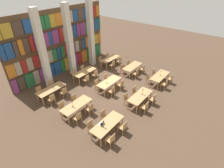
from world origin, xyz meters
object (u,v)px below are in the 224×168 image
(desk_lamp_0, at_px, (103,124))
(reading_table_6, at_px, (51,90))
(chair_2, at_px, (123,127))
(chair_23, at_px, (129,64))
(chair_0, at_px, (111,139))
(chair_12, at_px, (78,118))
(desk_lamp_4, at_px, (107,80))
(pillar_right, at_px, (91,35))
(chair_1, at_px, (91,127))
(reading_table_4, at_px, (109,82))
(chair_5, at_px, (127,99))
(chair_7, at_px, (135,92))
(reading_table_7, at_px, (85,72))
(chair_33, at_px, (101,61))
(laptop, at_px, (101,124))
(reading_table_2, at_px, (160,76))
(chair_30, at_px, (95,74))
(chair_18, at_px, (121,84))
(chair_27, at_px, (52,85))
(chair_8, at_px, (165,84))
(chair_22, at_px, (142,69))
(chair_35, at_px, (108,57))
(pillar_center, at_px, (69,42))
(chair_28, at_px, (86,79))
(chair_13, at_px, (63,108))
(desk_lamp_3, at_px, (72,103))
(chair_4, at_px, (145,107))
(desk_lamp_7, at_px, (108,57))
(chair_9, at_px, (149,78))
(desk_lamp_6, at_px, (86,67))
(chair_20, at_px, (136,73))
(chair_29, at_px, (75,74))
(chair_25, at_px, (40,92))
(chair_26, at_px, (64,92))
(reading_table_8, at_px, (110,59))
(desk_lamp_1, at_px, (143,91))
(pillar_left, at_px, (42,51))
(chair_11, at_px, (155,73))
(reading_table_3, at_px, (76,106))
(chair_34, at_px, (119,61))
(chair_14, at_px, (90,109))
(chair_17, at_px, (98,84))
(reading_table_1, at_px, (140,96))
(chair_19, at_px, (107,79))

(desk_lamp_0, bearing_deg, reading_table_6, 85.02)
(chair_2, bearing_deg, chair_23, 30.94)
(chair_0, xyz_separation_m, chair_12, (0.03, 2.60, 0.00))
(desk_lamp_4, bearing_deg, pillar_right, 56.19)
(chair_1, xyz_separation_m, reading_table_4, (4.07, 1.99, 0.19))
(chair_5, relative_size, chair_7, 1.00)
(reading_table_7, distance_m, chair_33, 2.93)
(laptop, height_order, reading_table_7, laptop)
(reading_table_2, height_order, chair_30, chair_30)
(chair_18, height_order, chair_27, same)
(chair_8, height_order, reading_table_4, chair_8)
(chair_22, distance_m, chair_35, 4.02)
(pillar_center, bearing_deg, chair_30, -76.58)
(chair_23, height_order, reading_table_6, chair_23)
(reading_table_6, height_order, chair_28, chair_28)
(chair_13, height_order, desk_lamp_3, desk_lamp_3)
(chair_4, distance_m, reading_table_7, 6.19)
(chair_18, distance_m, desk_lamp_7, 4.14)
(chair_9, xyz_separation_m, desk_lamp_6, (-2.57, 4.65, 0.57))
(chair_20, height_order, chair_29, same)
(chair_0, bearing_deg, chair_22, 18.63)
(chair_2, bearing_deg, chair_22, 21.44)
(chair_9, relative_size, chair_25, 1.00)
(desk_lamp_6, bearing_deg, chair_26, -166.83)
(desk_lamp_0, xyz_separation_m, chair_5, (3.20, 0.59, -0.54))
(chair_0, height_order, chair_30, same)
(chair_9, distance_m, reading_table_7, 5.40)
(pillar_right, bearing_deg, chair_12, -142.79)
(chair_4, xyz_separation_m, reading_table_8, (4.00, 6.12, 0.19))
(desk_lamp_1, height_order, chair_22, desk_lamp_1)
(chair_12, relative_size, reading_table_4, 0.41)
(pillar_left, distance_m, chair_1, 6.79)
(chair_4, bearing_deg, chair_28, 89.31)
(reading_table_2, distance_m, reading_table_4, 4.23)
(chair_11, xyz_separation_m, reading_table_3, (-7.29, 1.87, 0.19))
(chair_34, bearing_deg, chair_35, 90.00)
(chair_14, distance_m, chair_26, 2.78)
(chair_4, relative_size, chair_5, 1.00)
(pillar_right, relative_size, chair_17, 6.93)
(chair_23, bearing_deg, chair_17, -0.12)
(chair_26, distance_m, chair_30, 3.32)
(chair_30, relative_size, reading_table_8, 0.41)
(pillar_left, height_order, desk_lamp_7, pillar_left)
(chair_13, relative_size, reading_table_8, 0.41)
(chair_23, bearing_deg, reading_table_1, 41.37)
(chair_19, bearing_deg, laptop, 36.50)
(chair_2, height_order, chair_13, same)
(pillar_center, xyz_separation_m, chair_23, (3.96, -3.43, -2.53))
(desk_lamp_0, relative_size, chair_20, 0.47)
(reading_table_3, bearing_deg, pillar_center, 51.19)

